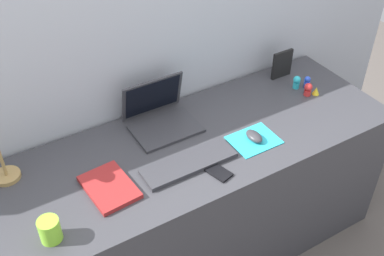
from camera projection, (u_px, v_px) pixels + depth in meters
The scene contains 15 objects.
ground_plane at pixel (197, 246), 2.55m from camera, with size 6.00×6.00×0.00m, color #59514C.
back_wall at pixel (160, 105), 2.36m from camera, with size 3.05×0.05×1.42m, color #B2B7C1.
desk at pixel (198, 199), 2.32m from camera, with size 1.85×0.66×0.74m, color #38383D.
laptop at pixel (160, 114), 2.16m from camera, with size 0.30×0.26×0.21m.
keyboard at pixel (189, 163), 1.96m from camera, with size 0.41×0.13×0.02m, color #333338.
mousepad at pixel (254, 140), 2.09m from camera, with size 0.21×0.17×0.00m, color #28B7CC.
mouse at pixel (254, 136), 2.08m from camera, with size 0.06×0.10×0.03m, color #333338.
cell_phone at pixel (217, 171), 1.93m from camera, with size 0.06×0.13×0.01m, color black.
notebook_pad at pixel (109, 187), 1.86m from camera, with size 0.17×0.24×0.02m, color maroon.
picture_frame at pixel (282, 64), 2.46m from camera, with size 0.12×0.02×0.15m, color black.
coffee_mug at pixel (50, 230), 1.64m from camera, with size 0.08×0.08×0.09m, color #8CDB33.
toy_figurine_blue at pixel (307, 82), 2.41m from camera, with size 0.03×0.03×0.06m.
toy_figurine_red at pixel (308, 89), 2.35m from camera, with size 0.04×0.04×0.07m.
toy_figurine_cyan at pixel (297, 82), 2.40m from camera, with size 0.04×0.04×0.07m.
toy_figurine_yellow at pixel (316, 91), 2.37m from camera, with size 0.04×0.04×0.04m, color yellow.
Camera 1 is at (-0.85, -1.35, 2.09)m, focal length 44.06 mm.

